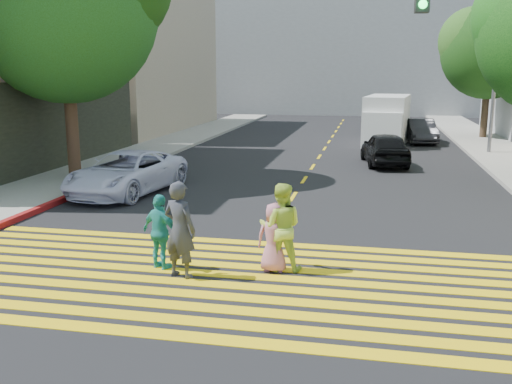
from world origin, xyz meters
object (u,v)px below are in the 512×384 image
(pedestrian_man, at_px, (180,230))
(silver_car, at_px, (387,122))
(dark_car_near, at_px, (385,148))
(pedestrian_extra, at_px, (161,232))
(dark_car_parked, at_px, (421,131))
(white_sedan, at_px, (127,173))
(white_van, at_px, (387,121))
(pedestrian_woman, at_px, (281,227))
(tree_right_far, at_px, (492,46))
(pedestrian_child, at_px, (274,237))

(pedestrian_man, bearing_deg, silver_car, -80.64)
(pedestrian_man, bearing_deg, dark_car_near, -87.49)
(pedestrian_extra, xyz_separation_m, dark_car_near, (4.69, 14.52, -0.06))
(dark_car_near, relative_size, dark_car_parked, 1.04)
(white_sedan, xyz_separation_m, dark_car_parked, (10.59, 16.19, -0.02))
(silver_car, xyz_separation_m, white_van, (-0.18, -7.10, 0.62))
(pedestrian_woman, relative_size, dark_car_parked, 0.45)
(dark_car_near, bearing_deg, silver_car, -99.78)
(tree_right_far, height_order, dark_car_near, tree_right_far)
(pedestrian_man, xyz_separation_m, pedestrian_woman, (1.86, 0.79, -0.06))
(pedestrian_woman, distance_m, silver_car, 28.82)
(tree_right_far, height_order, pedestrian_extra, tree_right_far)
(pedestrian_extra, distance_m, dark_car_parked, 23.97)
(pedestrian_man, height_order, pedestrian_extra, pedestrian_man)
(pedestrian_man, relative_size, dark_car_parked, 0.48)
(pedestrian_man, bearing_deg, white_van, -82.89)
(white_sedan, distance_m, dark_car_near, 11.46)
(pedestrian_child, relative_size, dark_car_parked, 0.35)
(pedestrian_child, height_order, dark_car_parked, pedestrian_child)
(white_sedan, bearing_deg, pedestrian_extra, -52.46)
(pedestrian_woman, bearing_deg, silver_car, -100.14)
(pedestrian_child, xyz_separation_m, silver_car, (2.78, 28.80, -0.07))
(white_sedan, height_order, silver_car, white_sedan)
(tree_right_far, xyz_separation_m, white_sedan, (-14.43, -18.58, -4.74))
(white_sedan, distance_m, silver_car, 24.01)
(pedestrian_child, height_order, dark_car_near, dark_car_near)
(tree_right_far, height_order, white_van, tree_right_far)
(pedestrian_man, relative_size, dark_car_near, 0.46)
(pedestrian_woman, xyz_separation_m, pedestrian_child, (-0.12, -0.10, -0.19))
(pedestrian_woman, xyz_separation_m, dark_car_parked, (4.41, 22.56, -0.24))
(dark_car_parked, bearing_deg, white_sedan, -127.81)
(pedestrian_child, xyz_separation_m, white_van, (2.60, 21.70, 0.56))
(pedestrian_extra, distance_m, silver_car, 29.55)
(silver_car, bearing_deg, dark_car_parked, 102.06)
(dark_car_near, height_order, white_van, white_van)
(white_sedan, bearing_deg, white_van, 68.86)
(silver_car, bearing_deg, dark_car_near, 84.64)
(pedestrian_extra, bearing_deg, dark_car_parked, -82.67)
(pedestrian_woman, height_order, white_sedan, pedestrian_woman)
(pedestrian_man, relative_size, white_sedan, 0.39)
(tree_right_far, bearing_deg, white_sedan, -127.84)
(dark_car_parked, bearing_deg, tree_right_far, 27.26)
(pedestrian_man, height_order, dark_car_parked, pedestrian_man)
(dark_car_near, distance_m, silver_car, 14.60)
(pedestrian_man, height_order, silver_car, pedestrian_man)
(pedestrian_woman, height_order, pedestrian_extra, pedestrian_woman)
(pedestrian_man, height_order, dark_car_near, pedestrian_man)
(dark_car_parked, bearing_deg, pedestrian_man, -109.65)
(dark_car_near, relative_size, silver_car, 0.95)
(dark_car_near, xyz_separation_m, white_van, (0.19, 7.49, 0.55))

